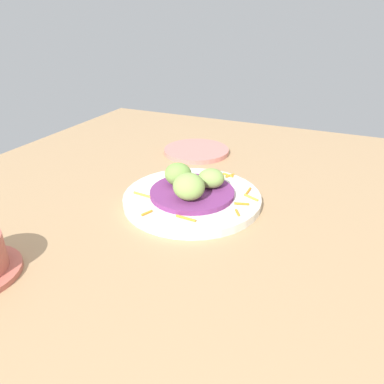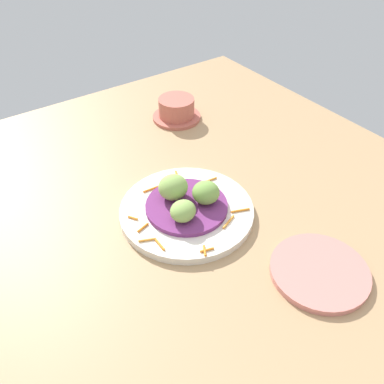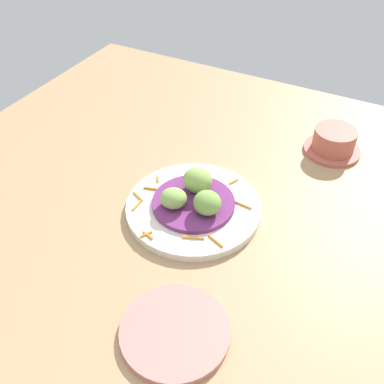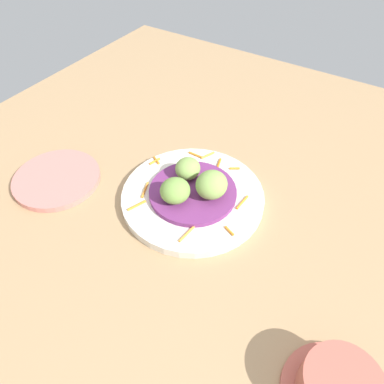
% 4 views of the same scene
% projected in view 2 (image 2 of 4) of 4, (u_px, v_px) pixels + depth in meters
% --- Properties ---
extents(table_surface, '(1.10, 1.10, 0.02)m').
position_uv_depth(table_surface, '(175.00, 223.00, 0.76)').
color(table_surface, tan).
rests_on(table_surface, ground).
extents(main_plate, '(0.25, 0.25, 0.01)m').
position_uv_depth(main_plate, '(187.00, 212.00, 0.75)').
color(main_plate, silver).
rests_on(main_plate, table_surface).
extents(cabbage_bed, '(0.15, 0.15, 0.01)m').
position_uv_depth(cabbage_bed, '(187.00, 207.00, 0.75)').
color(cabbage_bed, '#702D6B').
rests_on(cabbage_bed, main_plate).
extents(carrot_garnish, '(0.21, 0.22, 0.00)m').
position_uv_depth(carrot_garnish, '(186.00, 215.00, 0.73)').
color(carrot_garnish, orange).
rests_on(carrot_garnish, main_plate).
extents(guac_scoop_left, '(0.07, 0.07, 0.04)m').
position_uv_depth(guac_scoop_left, '(206.00, 193.00, 0.74)').
color(guac_scoop_left, '#759E47').
rests_on(guac_scoop_left, cabbage_bed).
extents(guac_scoop_center, '(0.06, 0.06, 0.05)m').
position_uv_depth(guac_scoop_center, '(173.00, 187.00, 0.75)').
color(guac_scoop_center, '#84A851').
rests_on(guac_scoop_center, cabbage_bed).
extents(guac_scoop_right, '(0.06, 0.06, 0.03)m').
position_uv_depth(guac_scoop_right, '(183.00, 211.00, 0.71)').
color(guac_scoop_right, '#84A851').
rests_on(guac_scoop_right, cabbage_bed).
extents(side_plate_small, '(0.16, 0.16, 0.01)m').
position_uv_depth(side_plate_small, '(319.00, 271.00, 0.65)').
color(side_plate_small, tan).
rests_on(side_plate_small, table_surface).
extents(terracotta_bowl, '(0.12, 0.12, 0.05)m').
position_uv_depth(terracotta_bowl, '(177.00, 110.00, 1.01)').
color(terracotta_bowl, '#B75B4C').
rests_on(terracotta_bowl, table_surface).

